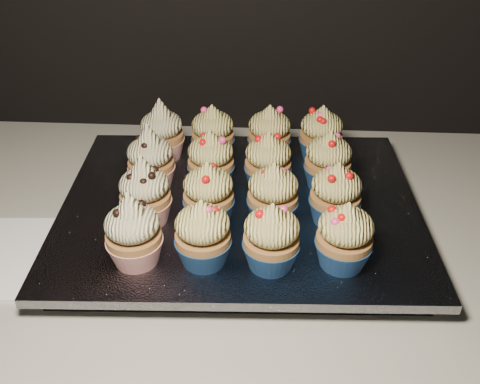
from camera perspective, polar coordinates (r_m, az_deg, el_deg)
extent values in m
cube|color=beige|center=(0.72, -4.25, -5.64)|extent=(2.44, 0.64, 0.04)
cube|color=white|center=(0.72, -22.32, -6.37)|extent=(0.16, 0.16, 0.00)
cube|color=black|center=(0.71, 0.00, -2.59)|extent=(0.44, 0.34, 0.02)
cube|color=silver|center=(0.70, 0.00, -1.48)|extent=(0.48, 0.38, 0.01)
cone|color=#A51D16|center=(0.61, -11.06, -6.11)|extent=(0.06, 0.06, 0.03)
ellipsoid|color=beige|center=(0.59, -11.46, -3.29)|extent=(0.06, 0.06, 0.04)
cone|color=beige|center=(0.57, -11.77, -1.07)|extent=(0.03, 0.03, 0.03)
cone|color=navy|center=(0.60, -3.90, -6.26)|extent=(0.06, 0.06, 0.03)
ellipsoid|color=#E0CD71|center=(0.58, -4.04, -3.40)|extent=(0.06, 0.06, 0.04)
cone|color=#E0CD71|center=(0.56, -4.14, -1.55)|extent=(0.03, 0.03, 0.02)
cone|color=navy|center=(0.60, 3.29, -6.64)|extent=(0.06, 0.06, 0.03)
ellipsoid|color=#E0CD71|center=(0.57, 3.41, -3.76)|extent=(0.06, 0.06, 0.04)
cone|color=#E0CD71|center=(0.56, 3.49, -1.91)|extent=(0.03, 0.03, 0.02)
cone|color=navy|center=(0.61, 10.85, -6.42)|extent=(0.06, 0.06, 0.03)
ellipsoid|color=#E0CD71|center=(0.58, 11.25, -3.59)|extent=(0.06, 0.06, 0.04)
cone|color=#E0CD71|center=(0.57, 11.50, -1.77)|extent=(0.03, 0.03, 0.02)
cone|color=#A51D16|center=(0.67, -9.89, -1.91)|extent=(0.06, 0.06, 0.03)
ellipsoid|color=beige|center=(0.65, -10.21, 0.80)|extent=(0.06, 0.06, 0.04)
cone|color=beige|center=(0.63, -10.46, 2.91)|extent=(0.03, 0.03, 0.03)
cone|color=navy|center=(0.66, -3.32, -1.93)|extent=(0.06, 0.06, 0.03)
ellipsoid|color=#E0CD71|center=(0.64, -3.43, 0.81)|extent=(0.06, 0.06, 0.04)
cone|color=#E0CD71|center=(0.63, -3.50, 2.56)|extent=(0.03, 0.03, 0.02)
cone|color=navy|center=(0.66, 3.46, -1.99)|extent=(0.06, 0.06, 0.03)
ellipsoid|color=#E0CD71|center=(0.64, 3.58, 0.76)|extent=(0.06, 0.06, 0.04)
cone|color=#E0CD71|center=(0.63, 3.65, 2.52)|extent=(0.03, 0.03, 0.02)
cone|color=navy|center=(0.67, 9.95, -1.96)|extent=(0.06, 0.06, 0.03)
ellipsoid|color=#E0CD71|center=(0.65, 10.28, 0.75)|extent=(0.06, 0.06, 0.04)
cone|color=#E0CD71|center=(0.64, 10.49, 2.47)|extent=(0.03, 0.03, 0.02)
cone|color=#A51D16|center=(0.73, -9.32, 1.66)|extent=(0.06, 0.06, 0.03)
ellipsoid|color=beige|center=(0.71, -9.60, 4.23)|extent=(0.06, 0.06, 0.04)
cone|color=beige|center=(0.70, -9.81, 6.21)|extent=(0.03, 0.03, 0.03)
cone|color=navy|center=(0.73, -3.08, 1.76)|extent=(0.06, 0.06, 0.03)
ellipsoid|color=#E0CD71|center=(0.71, -3.17, 4.36)|extent=(0.06, 0.06, 0.04)
cone|color=#E0CD71|center=(0.70, -3.23, 6.00)|extent=(0.03, 0.03, 0.02)
cone|color=navy|center=(0.72, 2.95, 1.59)|extent=(0.06, 0.06, 0.03)
ellipsoid|color=#E0CD71|center=(0.70, 3.04, 4.20)|extent=(0.06, 0.06, 0.04)
cone|color=#E0CD71|center=(0.69, 3.10, 5.85)|extent=(0.03, 0.03, 0.02)
cone|color=navy|center=(0.73, 9.19, 1.68)|extent=(0.06, 0.06, 0.03)
ellipsoid|color=#E0CD71|center=(0.71, 9.46, 4.24)|extent=(0.06, 0.06, 0.04)
cone|color=#E0CD71|center=(0.70, 9.64, 5.87)|extent=(0.03, 0.03, 0.02)
cone|color=#A51D16|center=(0.80, -8.16, 4.70)|extent=(0.06, 0.06, 0.03)
ellipsoid|color=beige|center=(0.78, -8.39, 7.12)|extent=(0.06, 0.06, 0.04)
cone|color=beige|center=(0.77, -8.56, 8.97)|extent=(0.03, 0.03, 0.03)
cone|color=navy|center=(0.79, -2.87, 4.73)|extent=(0.06, 0.06, 0.03)
ellipsoid|color=#E0CD71|center=(0.77, -2.95, 7.18)|extent=(0.06, 0.06, 0.04)
cone|color=#E0CD71|center=(0.76, -3.00, 8.71)|extent=(0.03, 0.03, 0.02)
cone|color=navy|center=(0.79, 3.08, 4.71)|extent=(0.06, 0.06, 0.03)
ellipsoid|color=#E0CD71|center=(0.77, 3.16, 7.16)|extent=(0.06, 0.06, 0.04)
cone|color=#E0CD71|center=(0.76, 3.22, 8.69)|extent=(0.03, 0.03, 0.02)
cone|color=navy|center=(0.80, 8.50, 4.62)|extent=(0.06, 0.06, 0.03)
ellipsoid|color=#E0CD71|center=(0.78, 8.73, 7.04)|extent=(0.06, 0.06, 0.04)
cone|color=#E0CD71|center=(0.77, 8.88, 8.57)|extent=(0.03, 0.03, 0.02)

